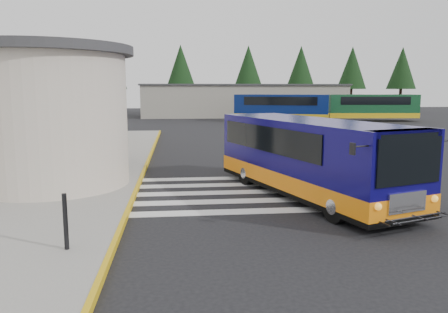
{
  "coord_description": "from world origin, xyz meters",
  "views": [
    {
      "loc": [
        -2.61,
        -15.24,
        3.47
      ],
      "look_at": [
        -1.04,
        -0.5,
        1.2
      ],
      "focal_mm": 35.0,
      "sensor_mm": 36.0,
      "label": 1
    }
  ],
  "objects": [
    {
      "name": "curb_strip",
      "position": [
        -4.05,
        4.0,
        0.08
      ],
      "size": [
        0.12,
        34.0,
        0.16
      ],
      "primitive_type": "cube",
      "color": "gold",
      "rests_on": "ground"
    },
    {
      "name": "bollard",
      "position": [
        -4.97,
        -6.15,
        0.75
      ],
      "size": [
        0.1,
        0.1,
        1.2
      ],
      "primitive_type": "cylinder",
      "color": "black",
      "rests_on": "sidewalk"
    },
    {
      "name": "sidewalk",
      "position": [
        -9.0,
        4.0,
        0.07
      ],
      "size": [
        10.0,
        34.0,
        0.15
      ],
      "primitive_type": "cube",
      "color": "gray",
      "rests_on": "ground"
    },
    {
      "name": "station_building",
      "position": [
        -10.84,
        6.91,
        2.57
      ],
      "size": [
        12.7,
        18.7,
        4.8
      ],
      "color": "beige",
      "rests_on": "ground"
    },
    {
      "name": "ground",
      "position": [
        0.0,
        0.0,
        0.0
      ],
      "size": [
        140.0,
        140.0,
        0.0
      ],
      "primitive_type": "plane",
      "color": "black",
      "rests_on": "ground"
    },
    {
      "name": "crosswalk",
      "position": [
        -0.5,
        -0.8,
        0.01
      ],
      "size": [
        8.0,
        5.35,
        0.01
      ],
      "color": "silver",
      "rests_on": "ground"
    },
    {
      "name": "pedestrian_b",
      "position": [
        -7.18,
        -0.37,
        1.03
      ],
      "size": [
        0.71,
        0.89,
        1.75
      ],
      "primitive_type": "imported",
      "rotation": [
        0.0,
        0.0,
        -1.63
      ],
      "color": "black",
      "rests_on": "sidewalk"
    },
    {
      "name": "far_bus_a",
      "position": [
        8.61,
        31.25,
        1.67
      ],
      "size": [
        10.29,
        6.08,
        2.57
      ],
      "rotation": [
        0.0,
        0.0,
        1.21
      ],
      "color": "#071958",
      "rests_on": "ground"
    },
    {
      "name": "far_bus_b",
      "position": [
        18.99,
        31.81,
        1.66
      ],
      "size": [
        10.1,
        3.62,
        2.55
      ],
      "rotation": [
        0.0,
        0.0,
        1.48
      ],
      "color": "#124323",
      "rests_on": "ground"
    },
    {
      "name": "tree_line",
      "position": [
        6.29,
        50.0,
        6.77
      ],
      "size": [
        58.4,
        4.4,
        10.0
      ],
      "color": "black",
      "rests_on": "ground"
    },
    {
      "name": "pedestrian_a",
      "position": [
        -6.8,
        -1.09,
        1.05
      ],
      "size": [
        0.61,
        0.76,
        1.81
      ],
      "primitive_type": "imported",
      "rotation": [
        0.0,
        0.0,
        1.87
      ],
      "color": "black",
      "rests_on": "sidewalk"
    },
    {
      "name": "depot_building",
      "position": [
        6.0,
        42.0,
        2.11
      ],
      "size": [
        26.4,
        8.4,
        4.2
      ],
      "color": "gray",
      "rests_on": "ground"
    },
    {
      "name": "transit_bus",
      "position": [
        1.61,
        -1.6,
        1.21
      ],
      "size": [
        5.18,
        9.17,
        2.52
      ],
      "rotation": [
        0.0,
        0.0,
        0.31
      ],
      "color": "#0C0757",
      "rests_on": "ground"
    }
  ]
}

